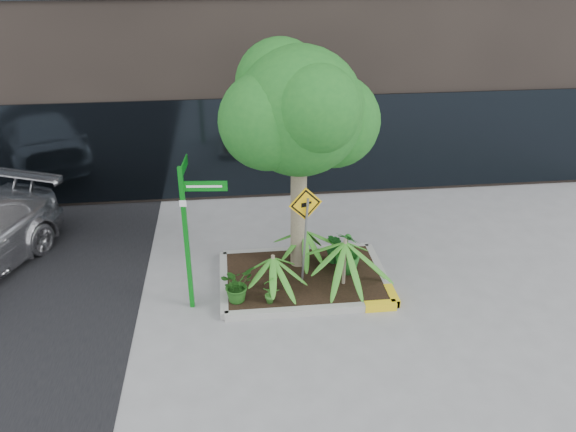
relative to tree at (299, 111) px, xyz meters
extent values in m
plane|color=gray|center=(-0.15, -0.80, -3.39)|extent=(80.00, 80.00, 0.00)
cube|color=#9E9E99|center=(0.05, 0.60, -3.32)|extent=(3.20, 0.15, 0.15)
cube|color=#9E9E99|center=(0.05, -1.60, -3.32)|extent=(3.20, 0.15, 0.15)
cube|color=#9E9E99|center=(-1.55, -0.50, -3.32)|extent=(0.15, 2.20, 0.15)
cube|color=#9E9E99|center=(1.65, -0.50, -3.32)|extent=(0.15, 2.20, 0.15)
cube|color=yellow|center=(1.35, -1.60, -3.32)|extent=(0.60, 0.17, 0.15)
cube|color=black|center=(0.05, -0.50, -3.27)|extent=(3.05, 2.05, 0.06)
cylinder|color=gray|center=(0.00, -0.02, -1.89)|extent=(0.32, 0.32, 3.00)
cylinder|color=gray|center=(0.10, -0.02, -0.79)|extent=(0.57, 0.16, 0.97)
sphere|color=#1B5F1D|center=(0.00, -0.02, 0.00)|extent=(2.40, 2.40, 2.40)
sphere|color=#1B5F1D|center=(0.70, 0.28, -0.30)|extent=(1.80, 1.80, 1.80)
sphere|color=#1B5F1D|center=(-0.60, -0.22, -0.10)|extent=(1.80, 1.80, 1.80)
sphere|color=#1B5F1D|center=(0.20, -0.62, 0.20)|extent=(1.60, 1.60, 1.60)
sphere|color=#1B5F1D|center=(-0.30, 0.48, 0.40)|extent=(1.70, 1.70, 1.70)
cylinder|color=gray|center=(0.79, -0.87, -2.75)|extent=(0.07, 0.07, 0.98)
cylinder|color=gray|center=(-0.60, -0.99, -2.84)|extent=(0.07, 0.07, 0.80)
cylinder|color=gray|center=(0.14, -0.01, -2.84)|extent=(0.07, 0.07, 0.80)
imported|color=#1E5317|center=(-1.30, -1.19, -2.89)|extent=(0.88, 0.88, 0.69)
imported|color=#1E6720|center=(0.95, -0.43, -2.80)|extent=(0.71, 0.71, 0.89)
imported|color=#2F7223|center=(-0.69, -1.35, -2.94)|extent=(0.44, 0.44, 0.60)
imported|color=#18551D|center=(0.76, -0.09, -2.89)|extent=(0.51, 0.51, 0.71)
cube|color=#0A7816|center=(-2.15, -1.10, -1.98)|extent=(0.09, 0.09, 2.83)
cube|color=#0A7816|center=(-1.77, -1.13, -0.92)|extent=(0.79, 0.10, 0.18)
cube|color=#0A7816|center=(-2.11, -0.71, -0.71)|extent=(0.10, 0.79, 0.18)
cube|color=white|center=(-1.77, -1.15, -0.92)|extent=(0.60, 0.06, 0.04)
cube|color=white|center=(-2.13, -0.71, -0.71)|extent=(0.06, 0.60, 0.04)
cube|color=white|center=(-2.15, -1.14, -1.22)|extent=(0.12, 0.02, 0.12)
cylinder|color=slate|center=(0.01, -0.88, -2.27)|extent=(0.11, 0.29, 1.93)
cube|color=yellow|center=(0.01, -0.90, -1.46)|extent=(0.63, 0.17, 0.65)
cube|color=black|center=(0.01, -0.91, -1.46)|extent=(0.56, 0.14, 0.58)
cube|color=yellow|center=(0.01, -0.91, -1.46)|extent=(0.48, 0.12, 0.49)
cube|color=black|center=(0.00, -0.92, -1.47)|extent=(0.15, 0.04, 0.09)
camera|label=1|loc=(-1.33, -9.96, 2.90)|focal=35.00mm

